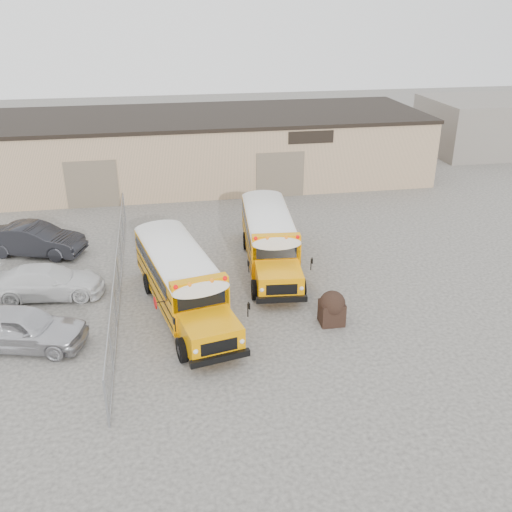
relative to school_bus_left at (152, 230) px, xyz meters
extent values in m
plane|color=#45413F|center=(4.42, -6.49, -1.54)|extent=(120.00, 120.00, 0.00)
cube|color=tan|center=(4.42, 13.51, 0.71)|extent=(30.00, 10.00, 4.50)
cube|color=black|center=(4.42, 13.51, 3.01)|extent=(30.20, 10.20, 0.25)
cube|color=black|center=(10.42, 8.49, 2.36)|extent=(3.00, 0.08, 0.80)
cube|color=brown|center=(-3.58, 8.49, -0.04)|extent=(3.20, 0.08, 3.00)
cube|color=brown|center=(8.42, 8.49, -0.04)|extent=(3.20, 0.08, 3.00)
cylinder|color=gray|center=(-1.58, -12.49, -0.64)|extent=(0.07, 0.07, 1.80)
cylinder|color=gray|center=(-1.58, -9.49, -0.64)|extent=(0.07, 0.07, 1.80)
cylinder|color=gray|center=(-1.58, -6.49, -0.64)|extent=(0.07, 0.07, 1.80)
cylinder|color=gray|center=(-1.58, -3.49, -0.64)|extent=(0.07, 0.07, 1.80)
cylinder|color=gray|center=(-1.58, -0.49, -0.64)|extent=(0.07, 0.07, 1.80)
cylinder|color=gray|center=(-1.58, 2.51, -0.64)|extent=(0.07, 0.07, 1.80)
cylinder|color=gray|center=(-1.58, 5.51, -0.64)|extent=(0.07, 0.07, 1.80)
cylinder|color=gray|center=(-1.58, -3.49, 0.24)|extent=(0.05, 18.00, 0.05)
cylinder|color=gray|center=(-1.58, -3.49, -1.49)|extent=(0.05, 18.00, 0.05)
cube|color=gray|center=(-1.58, -3.49, -0.64)|extent=(0.02, 18.00, 1.70)
cube|color=gray|center=(28.42, 17.51, 0.66)|extent=(10.00, 8.00, 4.40)
cube|color=#EF9300|center=(-0.08, 0.39, -0.16)|extent=(3.60, 7.15, 1.84)
cube|color=#EF9300|center=(0.83, -3.92, -0.56)|extent=(2.34, 2.34, 1.03)
cube|color=black|center=(0.62, -2.94, 0.36)|extent=(1.81, 0.43, 0.67)
cube|color=white|center=(-0.08, 0.39, 0.90)|extent=(3.62, 7.22, 0.36)
cube|color=#EF9300|center=(0.58, -2.74, 0.93)|extent=(2.25, 0.89, 0.32)
sphere|color=#E50705|center=(-0.30, -3.13, 1.04)|extent=(0.18, 0.18, 0.18)
sphere|color=#E50705|center=(1.54, -2.74, 1.04)|extent=(0.18, 0.18, 0.18)
sphere|color=orange|center=(0.20, -3.03, 1.04)|extent=(0.18, 0.18, 0.18)
sphere|color=orange|center=(1.03, -2.85, 1.04)|extent=(0.18, 0.18, 0.18)
cube|color=black|center=(1.04, -4.96, -0.97)|extent=(2.20, 0.65, 0.25)
cube|color=black|center=(-0.80, 3.78, -0.97)|extent=(2.19, 0.63, 0.25)
cube|color=black|center=(-0.08, 0.39, -0.22)|extent=(3.61, 7.02, 0.05)
cube|color=black|center=(-0.14, 0.65, 0.36)|extent=(3.41, 6.10, 0.56)
cylinder|color=black|center=(-0.24, -4.05, -1.08)|extent=(0.44, 0.97, 0.93)
cylinder|color=black|center=(1.85, -3.61, -1.08)|extent=(0.44, 0.97, 0.93)
cylinder|color=black|center=(-1.41, 1.50, -1.08)|extent=(0.44, 0.97, 0.93)
cylinder|color=black|center=(0.68, 1.94, -1.08)|extent=(0.44, 0.97, 0.93)
cylinder|color=#BF0505|center=(-1.09, -2.22, -0.04)|extent=(0.13, 0.50, 0.50)
cube|color=#FF9A00|center=(6.21, 4.20, -0.18)|extent=(2.82, 6.88, 1.81)
cube|color=#FF9A00|center=(5.81, -0.11, -0.58)|extent=(2.11, 2.11, 1.01)
cube|color=black|center=(5.90, 0.88, 0.33)|extent=(1.81, 0.22, 0.66)
cube|color=white|center=(6.21, 4.20, 0.86)|extent=(2.83, 6.95, 0.35)
cube|color=#FF9A00|center=(5.92, 1.08, 0.88)|extent=(2.19, 0.64, 0.32)
sphere|color=#E50705|center=(4.98, 0.96, 0.99)|extent=(0.18, 0.18, 0.18)
sphere|color=#E50705|center=(6.82, 0.79, 0.99)|extent=(0.18, 0.18, 0.18)
sphere|color=orange|center=(5.48, 0.92, 0.99)|extent=(0.18, 0.18, 0.18)
sphere|color=orange|center=(6.31, 0.84, 0.99)|extent=(0.18, 0.18, 0.18)
cube|color=black|center=(5.71, -1.14, -0.98)|extent=(2.17, 0.39, 0.25)
cube|color=black|center=(6.52, 7.59, -0.98)|extent=(2.17, 0.38, 0.25)
cube|color=black|center=(6.21, 4.20, -0.25)|extent=(2.84, 6.75, 0.05)
cube|color=black|center=(6.23, 4.46, 0.33)|extent=(2.75, 5.83, 0.55)
cylinder|color=black|center=(4.77, 0.09, -1.09)|extent=(0.33, 0.94, 0.92)
cylinder|color=black|center=(6.86, -0.11, -1.09)|extent=(0.33, 0.94, 0.92)
cylinder|color=black|center=(5.29, 5.63, -1.09)|extent=(0.33, 0.94, 0.92)
cylinder|color=black|center=(7.38, 5.44, -1.09)|extent=(0.33, 0.94, 0.92)
cube|color=black|center=(7.00, -7.72, -1.06)|extent=(0.98, 0.88, 0.96)
sphere|color=black|center=(7.00, -7.72, -0.63)|extent=(1.06, 1.06, 1.06)
imported|color=silver|center=(-4.97, -7.29, -0.73)|extent=(5.14, 3.11, 1.64)
imported|color=silver|center=(-4.65, -3.25, -0.84)|extent=(5.00, 2.32, 1.41)
imported|color=black|center=(-5.94, 1.57, -0.73)|extent=(5.23, 3.21, 1.63)
camera|label=1|loc=(0.43, -26.90, 10.58)|focal=40.00mm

